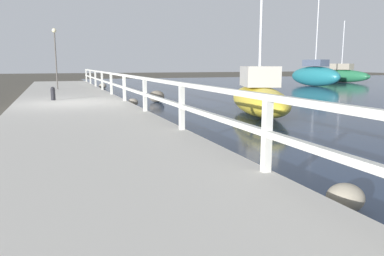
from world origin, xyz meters
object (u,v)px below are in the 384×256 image
(sailboat_teal, at_px, (315,75))
(sailboat_yellow, at_px, (259,97))
(sailboat_green, at_px, (341,75))
(dock_lamp, at_px, (55,47))
(mooring_bollard, at_px, (53,93))

(sailboat_teal, bearing_deg, sailboat_yellow, -142.77)
(sailboat_green, bearing_deg, dock_lamp, -178.51)
(dock_lamp, distance_m, sailboat_teal, 18.51)
(dock_lamp, height_order, sailboat_teal, sailboat_teal)
(dock_lamp, distance_m, sailboat_yellow, 12.47)
(sailboat_yellow, distance_m, sailboat_green, 25.42)
(dock_lamp, xyz_separation_m, sailboat_yellow, (6.04, -10.74, -1.93))
(dock_lamp, relative_size, sailboat_teal, 0.45)
(mooring_bollard, bearing_deg, sailboat_teal, 24.79)
(mooring_bollard, distance_m, sailboat_teal, 20.45)
(mooring_bollard, bearing_deg, dock_lamp, 87.89)
(mooring_bollard, height_order, sailboat_yellow, sailboat_yellow)
(dock_lamp, xyz_separation_m, sailboat_green, (24.76, 6.45, -1.84))
(mooring_bollard, xyz_separation_m, sailboat_green, (25.00, 12.99, 0.11))
(sailboat_yellow, xyz_separation_m, sailboat_green, (18.72, 17.19, 0.09))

